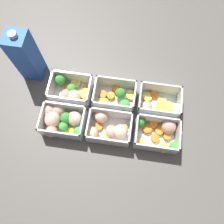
{
  "coord_description": "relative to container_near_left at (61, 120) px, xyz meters",
  "views": [
    {
      "loc": [
        0.04,
        -0.24,
        0.68
      ],
      "look_at": [
        0.0,
        0.0,
        0.02
      ],
      "focal_mm": 35.0,
      "sensor_mm": 36.0,
      "label": 1
    }
  ],
  "objects": [
    {
      "name": "ground_plane",
      "position": [
        0.16,
        0.05,
        -0.03
      ],
      "size": [
        4.0,
        4.0,
        0.0
      ],
      "primitive_type": "plane",
      "color": "#56514C"
    },
    {
      "name": "container_near_left",
      "position": [
        0.0,
        0.0,
        0.0
      ],
      "size": [
        0.15,
        0.13,
        0.06
      ],
      "color": "white",
      "rests_on": "ground_plane"
    },
    {
      "name": "container_near_center",
      "position": [
        0.15,
        -0.0,
        -0.0
      ],
      "size": [
        0.14,
        0.11,
        0.06
      ],
      "color": "white",
      "rests_on": "ground_plane"
    },
    {
      "name": "container_near_right",
      "position": [
        0.31,
        0.0,
        -0.0
      ],
      "size": [
        0.14,
        0.11,
        0.06
      ],
      "color": "white",
      "rests_on": "ground_plane"
    },
    {
      "name": "container_far_left",
      "position": [
        0.01,
        0.11,
        -0.0
      ],
      "size": [
        0.14,
        0.11,
        0.06
      ],
      "color": "white",
      "rests_on": "ground_plane"
    },
    {
      "name": "container_far_center",
      "position": [
        0.16,
        0.1,
        -0.0
      ],
      "size": [
        0.15,
        0.1,
        0.06
      ],
      "color": "white",
      "rests_on": "ground_plane"
    },
    {
      "name": "container_far_right",
      "position": [
        0.3,
        0.1,
        -0.01
      ],
      "size": [
        0.13,
        0.1,
        0.06
      ],
      "color": "white",
      "rests_on": "ground_plane"
    },
    {
      "name": "juice_carton",
      "position": [
        -0.14,
        0.17,
        0.07
      ],
      "size": [
        0.07,
        0.07,
        0.2
      ],
      "color": "blue",
      "rests_on": "ground_plane"
    }
  ]
}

